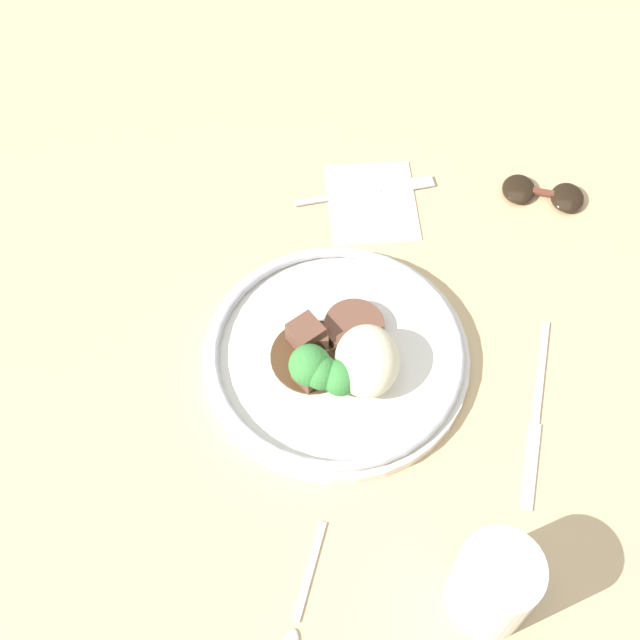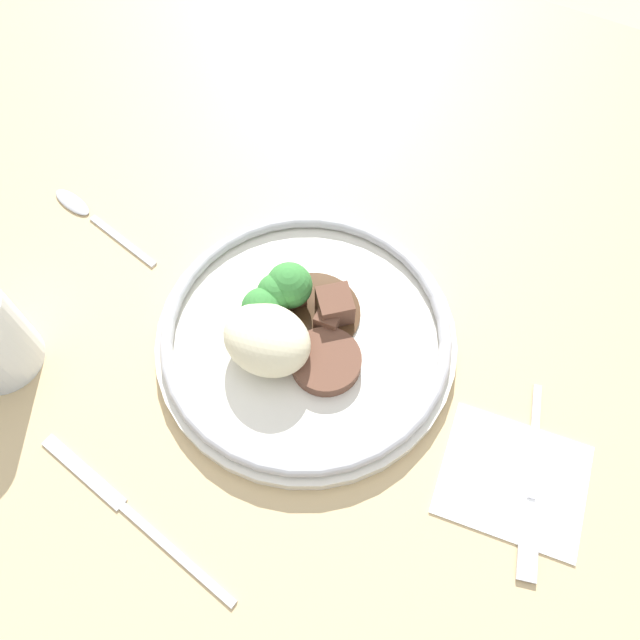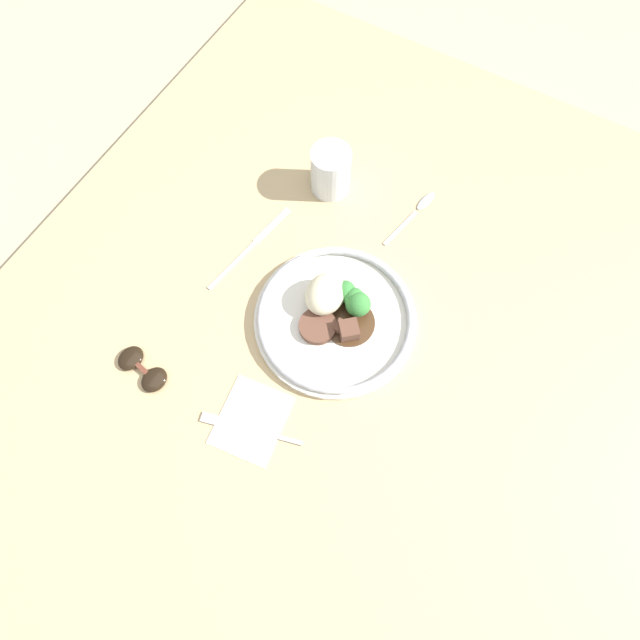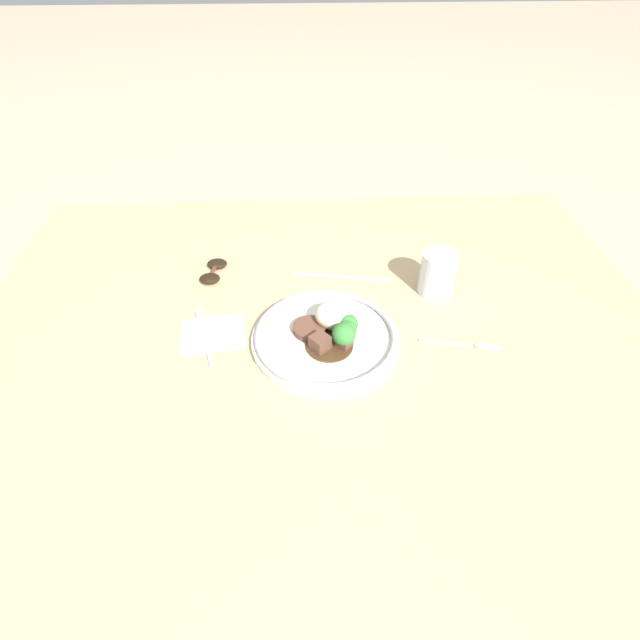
% 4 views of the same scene
% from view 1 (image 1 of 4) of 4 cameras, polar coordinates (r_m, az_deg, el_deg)
% --- Properties ---
extents(ground_plane, '(8.00, 8.00, 0.00)m').
position_cam_1_polar(ground_plane, '(0.99, 0.24, -3.00)').
color(ground_plane, tan).
extents(dining_table, '(1.39, 1.19, 0.04)m').
position_cam_1_polar(dining_table, '(0.98, 0.25, -2.46)').
color(dining_table, tan).
rests_on(dining_table, ground).
extents(napkin, '(0.13, 0.12, 0.00)m').
position_cam_1_polar(napkin, '(1.08, 3.35, 7.54)').
color(napkin, white).
rests_on(napkin, dining_table).
extents(plate, '(0.28, 0.28, 0.07)m').
position_cam_1_polar(plate, '(0.94, 1.16, -2.31)').
color(plate, silver).
rests_on(plate, dining_table).
extents(juice_glass, '(0.08, 0.08, 0.09)m').
position_cam_1_polar(juice_glass, '(0.83, 11.01, -16.36)').
color(juice_glass, orange).
rests_on(juice_glass, dining_table).
extents(fork, '(0.06, 0.17, 0.00)m').
position_cam_1_polar(fork, '(1.09, 3.77, 8.31)').
color(fork, '#B7B7BC').
rests_on(fork, napkin).
extents(knife, '(0.22, 0.05, 0.00)m').
position_cam_1_polar(knife, '(0.95, 13.66, -6.11)').
color(knife, '#B7B7BC').
rests_on(knife, dining_table).
extents(spoon, '(0.15, 0.04, 0.01)m').
position_cam_1_polar(spoon, '(0.85, -1.75, -19.51)').
color(spoon, '#B7B7BC').
rests_on(spoon, dining_table).
extents(sunglasses, '(0.06, 0.10, 0.01)m').
position_cam_1_polar(sunglasses, '(1.11, 14.08, 7.87)').
color(sunglasses, black).
rests_on(sunglasses, dining_table).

